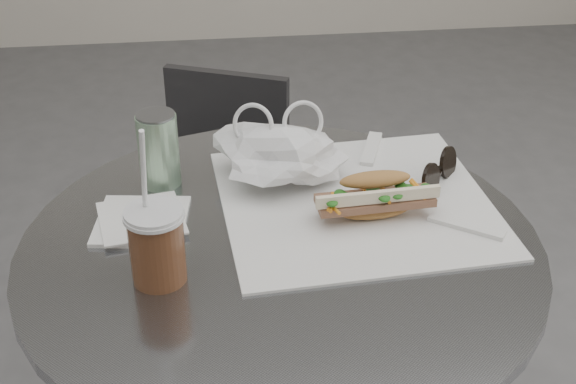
{
  "coord_description": "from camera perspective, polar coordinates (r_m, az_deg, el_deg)",
  "views": [
    {
      "loc": [
        -0.1,
        -0.74,
        1.41
      ],
      "look_at": [
        0.02,
        0.26,
        0.79
      ],
      "focal_mm": 50.0,
      "sensor_mm": 36.0,
      "label": 1
    }
  ],
  "objects": [
    {
      "name": "banh_mi",
      "position": [
        1.2,
        6.19,
        -0.3
      ],
      "size": [
        0.22,
        0.1,
        0.07
      ],
      "rotation": [
        0.0,
        0.0,
        0.07
      ],
      "color": "#B88A45",
      "rests_on": "sandwich_paper"
    },
    {
      "name": "iced_coffee",
      "position": [
        1.08,
        -9.32,
        -3.67
      ],
      "size": [
        0.08,
        0.08,
        0.23
      ],
      "color": "brown",
      "rests_on": "cafe_table"
    },
    {
      "name": "chair_far",
      "position": [
        1.9,
        -5.37,
        -3.89
      ],
      "size": [
        0.39,
        0.41,
        0.7
      ],
      "rotation": [
        0.0,
        0.0,
        2.75
      ],
      "color": "#313134",
      "rests_on": "ground"
    },
    {
      "name": "sandwich_paper",
      "position": [
        1.25,
        4.84,
        -0.74
      ],
      "size": [
        0.44,
        0.42,
        0.0
      ],
      "primitive_type": "cube",
      "rotation": [
        0.0,
        0.0,
        0.07
      ],
      "color": "white",
      "rests_on": "cafe_table"
    },
    {
      "name": "drink_can",
      "position": [
        1.29,
        -9.2,
        3.02
      ],
      "size": [
        0.06,
        0.06,
        0.12
      ],
      "color": "#5D9F63",
      "rests_on": "cafe_table"
    },
    {
      "name": "sunglasses",
      "position": [
        1.31,
        10.6,
        1.32
      ],
      "size": [
        0.09,
        0.11,
        0.05
      ],
      "rotation": [
        0.0,
        0.0,
        0.87
      ],
      "color": "black",
      "rests_on": "cafe_table"
    },
    {
      "name": "napkin_stack",
      "position": [
        1.22,
        -10.38,
        -1.98
      ],
      "size": [
        0.15,
        0.15,
        0.01
      ],
      "color": "white",
      "rests_on": "cafe_table"
    },
    {
      "name": "cafe_table",
      "position": [
        1.34,
        -0.49,
        -13.31
      ],
      "size": [
        0.76,
        0.76,
        0.74
      ],
      "color": "slate",
      "rests_on": "ground"
    },
    {
      "name": "plastic_bag",
      "position": [
        1.28,
        -0.61,
        2.49
      ],
      "size": [
        0.21,
        0.17,
        0.1
      ],
      "primitive_type": null,
      "rotation": [
        0.0,
        0.0,
        -0.12
      ],
      "color": "silver",
      "rests_on": "cafe_table"
    }
  ]
}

